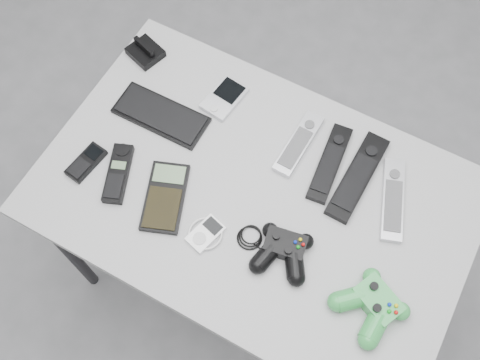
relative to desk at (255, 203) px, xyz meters
The scene contains 15 objects.
floor 0.66m from the desk, 54.06° to the right, with size 3.50×3.50×0.00m, color slate.
desk is the anchor object (origin of this frame).
pda_keyboard 0.34m from the desk, 166.50° to the left, with size 0.25×0.11×0.02m, color black.
dock_bracket 0.54m from the desk, 154.00° to the left, with size 0.09×0.08×0.05m, color black.
pda 0.30m from the desk, 134.90° to the left, with size 0.08×0.12×0.02m, color silver.
remote_silver_a 0.19m from the desk, 78.84° to the left, with size 0.05×0.20×0.02m, color silver.
remote_black_a 0.22m from the desk, 51.39° to the left, with size 0.05×0.23×0.02m, color black.
remote_black_b 0.27m from the desk, 37.73° to the left, with size 0.06×0.26×0.02m, color black.
remote_silver_b 0.35m from the desk, 25.04° to the left, with size 0.05×0.22×0.02m, color silver.
mobile_phone 0.45m from the desk, 162.19° to the right, with size 0.05×0.11×0.02m, color black.
cordless_handset 0.36m from the desk, 159.51° to the right, with size 0.05×0.16×0.03m, color black.
calculator 0.24m from the desk, 147.75° to the right, with size 0.10×0.19×0.02m, color black.
mp3_player 0.18m from the desk, 109.25° to the right, with size 0.08×0.09×0.02m, color white.
controller_black 0.19m from the desk, 39.05° to the right, with size 0.23×0.15×0.05m, color black, non-canonical shape.
controller_green 0.40m from the desk, 18.94° to the right, with size 0.15×0.16×0.05m, color #268C41, non-canonical shape.
Camera 1 is at (0.24, -0.52, 2.02)m, focal length 42.00 mm.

